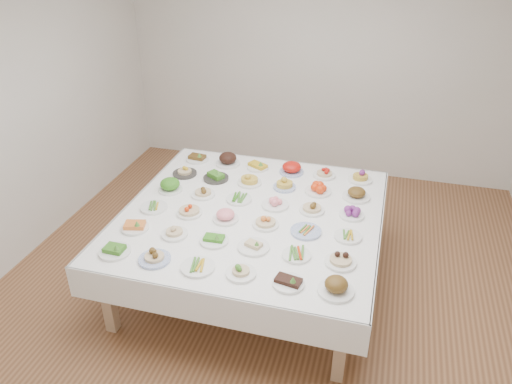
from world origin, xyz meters
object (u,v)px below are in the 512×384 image
(dish_0, at_px, (114,248))
(dish_35, at_px, (361,175))
(dish_18, at_px, (170,185))
(display_table, at_px, (251,219))

(dish_0, height_order, dish_35, dish_35)
(dish_18, bearing_deg, dish_0, -90.17)
(display_table, relative_size, dish_18, 9.44)
(display_table, xyz_separation_m, dish_35, (0.87, 0.87, 0.13))
(display_table, bearing_deg, dish_18, 168.34)
(dish_18, distance_m, dish_35, 1.87)
(dish_0, relative_size, dish_18, 1.02)
(dish_0, relative_size, dish_35, 1.01)
(display_table, bearing_deg, dish_35, 44.98)
(dish_18, bearing_deg, dish_35, 21.84)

